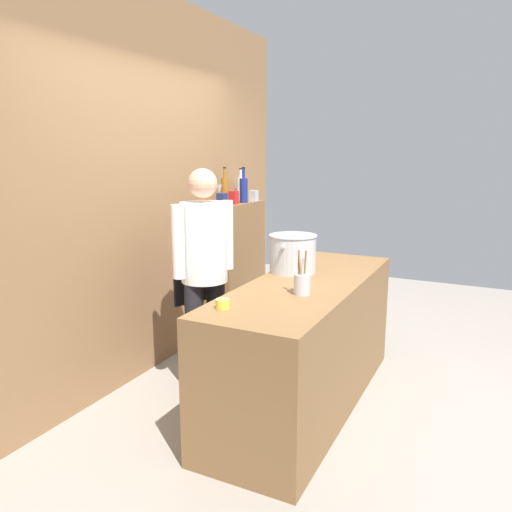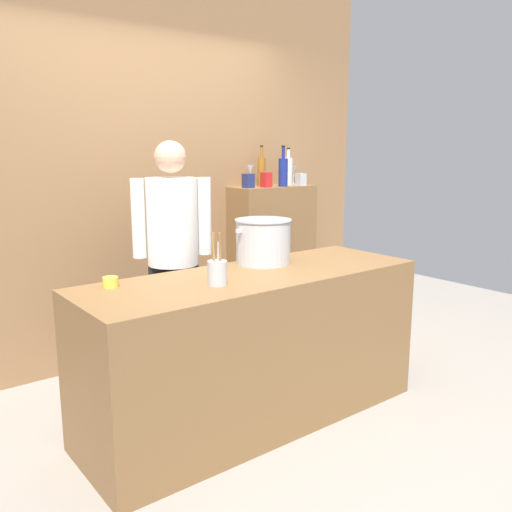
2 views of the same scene
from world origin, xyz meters
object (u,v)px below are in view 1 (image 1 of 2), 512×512
at_px(utensil_crock, 302,283).
at_px(wine_glass_short, 240,188).
at_px(wine_glass_wide, 219,190).
at_px(spice_tin_red, 234,198).
at_px(spice_tin_navy, 222,199).
at_px(chef, 204,264).
at_px(wine_bottle_clear, 241,188).
at_px(spice_tin_silver, 254,196).
at_px(butter_jar, 223,304).
at_px(wine_bottle_amber, 225,190).
at_px(wine_bottle_cobalt, 244,190).
at_px(stockpot_large, 293,253).

relative_size(utensil_crock, wine_glass_short, 1.69).
relative_size(wine_glass_wide, spice_tin_red, 1.47).
bearing_deg(spice_tin_navy, wine_glass_short, 12.44).
xyz_separation_m(chef, wine_glass_short, (1.54, 0.51, 0.45)).
distance_m(wine_bottle_clear, spice_tin_silver, 0.15).
bearing_deg(wine_glass_wide, butter_jar, -149.11).
distance_m(wine_bottle_amber, wine_bottle_cobalt, 0.19).
height_order(stockpot_large, utensil_crock, utensil_crock).
xyz_separation_m(wine_glass_short, spice_tin_navy, (-0.61, -0.14, -0.06)).
bearing_deg(stockpot_large, wine_glass_wide, 56.28).
height_order(wine_bottle_amber, wine_bottle_clear, wine_bottle_amber).
bearing_deg(wine_bottle_clear, spice_tin_navy, -171.96).
bearing_deg(wine_bottle_cobalt, spice_tin_silver, -3.72).
relative_size(stockpot_large, wine_bottle_amber, 1.20).
bearing_deg(spice_tin_navy, wine_bottle_clear, 8.04).
xyz_separation_m(stockpot_large, spice_tin_navy, (0.60, 0.95, 0.31)).
relative_size(butter_jar, spice_tin_red, 0.65).
height_order(butter_jar, wine_glass_short, wine_glass_short).
relative_size(butter_jar, wine_bottle_amber, 0.24).
distance_m(utensil_crock, wine_glass_short, 2.26).
bearing_deg(spice_tin_navy, spice_tin_silver, -6.68).
relative_size(wine_bottle_amber, wine_glass_wide, 1.88).
bearing_deg(stockpot_large, spice_tin_red, 50.13).
distance_m(utensil_crock, spice_tin_navy, 1.71).
bearing_deg(wine_bottle_clear, spice_tin_red, -162.93).
height_order(wine_glass_wide, wine_glass_short, wine_glass_wide).
bearing_deg(butter_jar, wine_bottle_amber, 29.32).
distance_m(stockpot_large, spice_tin_red, 1.23).
xyz_separation_m(wine_bottle_clear, spice_tin_red, (-0.33, -0.10, -0.06)).
relative_size(wine_bottle_cobalt, wine_glass_short, 2.03).
xyz_separation_m(wine_bottle_cobalt, spice_tin_silver, (0.19, -0.01, -0.07)).
height_order(wine_bottle_cobalt, spice_tin_silver, wine_bottle_cobalt).
relative_size(wine_bottle_cobalt, spice_tin_red, 2.76).
height_order(butter_jar, wine_bottle_cobalt, wine_bottle_cobalt).
relative_size(butter_jar, wine_bottle_clear, 0.25).
bearing_deg(wine_glass_wide, chef, -155.56).
bearing_deg(wine_bottle_cobalt, chef, -165.36).
distance_m(butter_jar, wine_bottle_amber, 2.14).
bearing_deg(wine_glass_short, chef, -161.56).
bearing_deg(utensil_crock, spice_tin_red, 42.64).
xyz_separation_m(utensil_crock, wine_bottle_cobalt, (1.47, 1.18, 0.45)).
xyz_separation_m(utensil_crock, spice_tin_silver, (1.66, 1.17, 0.37)).
xyz_separation_m(stockpot_large, butter_jar, (-1.00, 0.02, -0.11)).
bearing_deg(spice_tin_red, stockpot_large, -129.87).
bearing_deg(utensil_crock, spice_tin_navy, 47.24).
xyz_separation_m(wine_bottle_amber, spice_tin_silver, (0.31, -0.15, -0.08)).
xyz_separation_m(butter_jar, wine_bottle_cobalt, (1.94, 0.88, 0.49)).
xyz_separation_m(chef, spice_tin_navy, (0.92, 0.38, 0.38)).
height_order(wine_bottle_cobalt, wine_glass_short, wine_bottle_cobalt).
height_order(wine_bottle_clear, spice_tin_silver, wine_bottle_clear).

